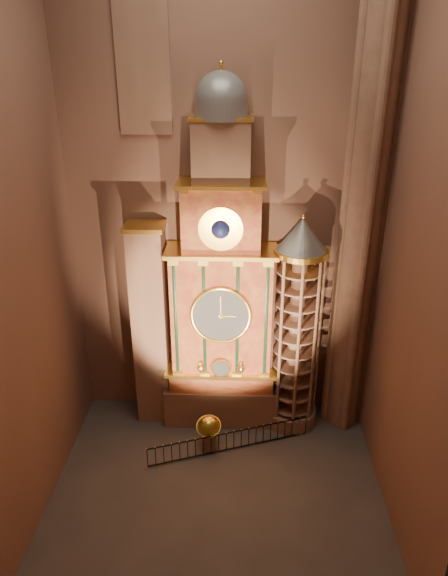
{
  "coord_description": "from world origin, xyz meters",
  "views": [
    {
      "loc": [
        0.87,
        -16.52,
        16.84
      ],
      "look_at": [
        0.18,
        3.0,
        8.09
      ],
      "focal_mm": 32.0,
      "sensor_mm": 36.0,
      "label": 1
    }
  ],
  "objects_px": {
    "portrait_tower": "(151,326)",
    "stair_turret": "(296,329)",
    "celestial_globe": "(209,430)",
    "iron_railing": "(230,441)",
    "astronomical_clock": "(222,299)"
  },
  "relations": [
    {
      "from": "stair_turret",
      "to": "iron_railing",
      "type": "relative_size",
      "value": 1.47
    },
    {
      "from": "iron_railing",
      "to": "portrait_tower",
      "type": "bearing_deg",
      "value": 146.12
    },
    {
      "from": "astronomical_clock",
      "to": "iron_railing",
      "type": "bearing_deg",
      "value": -79.37
    },
    {
      "from": "stair_turret",
      "to": "celestial_globe",
      "type": "distance_m",
      "value": 6.22
    },
    {
      "from": "astronomical_clock",
      "to": "celestial_globe",
      "type": "relative_size",
      "value": 9.73
    },
    {
      "from": "astronomical_clock",
      "to": "celestial_globe",
      "type": "xyz_separation_m",
      "value": [
        -0.52,
        -2.4,
        -5.65
      ]
    },
    {
      "from": "portrait_tower",
      "to": "stair_turret",
      "type": "distance_m",
      "value": 6.91
    },
    {
      "from": "portrait_tower",
      "to": "stair_turret",
      "type": "relative_size",
      "value": 0.94
    },
    {
      "from": "celestial_globe",
      "to": "iron_railing",
      "type": "relative_size",
      "value": 0.23
    },
    {
      "from": "celestial_globe",
      "to": "iron_railing",
      "type": "xyz_separation_m",
      "value": [
        1.01,
        -0.2,
        -0.47
      ]
    },
    {
      "from": "astronomical_clock",
      "to": "portrait_tower",
      "type": "xyz_separation_m",
      "value": [
        -3.4,
        0.02,
        -1.53
      ]
    },
    {
      "from": "astronomical_clock",
      "to": "portrait_tower",
      "type": "relative_size",
      "value": 1.64
    },
    {
      "from": "astronomical_clock",
      "to": "iron_railing",
      "type": "xyz_separation_m",
      "value": [
        0.49,
        -2.59,
        -6.12
      ]
    },
    {
      "from": "stair_turret",
      "to": "celestial_globe",
      "type": "xyz_separation_m",
      "value": [
        -4.02,
        -2.13,
        -4.24
      ]
    },
    {
      "from": "celestial_globe",
      "to": "stair_turret",
      "type": "bearing_deg",
      "value": 27.95
    }
  ]
}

